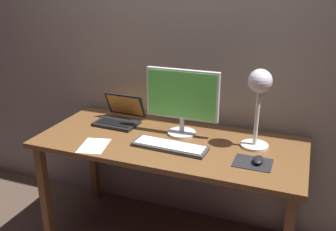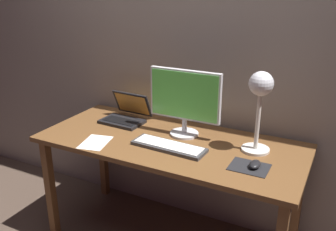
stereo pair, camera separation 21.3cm
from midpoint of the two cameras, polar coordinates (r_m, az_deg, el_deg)
The scene contains 9 objects.
back_wall at distance 2.44m, azimuth 7.25°, elevation 11.72°, with size 4.80×0.06×2.60m, color gray.
desk at distance 2.27m, azimuth 3.01°, elevation -5.75°, with size 1.60×0.70×0.74m.
monitor at distance 2.25m, azimuth 5.30°, elevation 2.49°, with size 0.46×0.18×0.41m.
keyboard_main at distance 2.14m, azimuth 2.96°, elevation -4.80°, with size 0.45×0.16×0.03m.
laptop at distance 2.54m, azimuth -3.97°, elevation 0.36°, with size 0.29×0.27×0.19m.
desk_lamp at distance 2.08m, azimuth 16.86°, elevation 3.00°, with size 0.16×0.16×0.46m.
mousepad at distance 2.00m, azimuth 15.41°, elevation -7.73°, with size 0.20×0.16×0.00m, color black.
mouse at distance 2.00m, azimuth 16.24°, elevation -7.29°, with size 0.06×0.10×0.03m, color black.
paper_sheet_near_mouse at distance 2.23m, azimuth -8.45°, elevation -4.17°, with size 0.15×0.21×0.00m, color white.
Camera 2 is at (0.92, -1.82, 1.66)m, focal length 39.65 mm.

